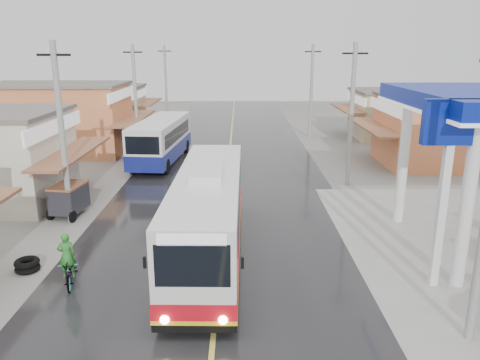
# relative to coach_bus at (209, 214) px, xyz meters

# --- Properties ---
(ground) EXTENTS (120.00, 120.00, 0.00)m
(ground) POSITION_rel_coach_bus_xyz_m (0.42, -5.38, -1.68)
(ground) COLOR slate
(ground) RESTS_ON ground
(road) EXTENTS (12.00, 90.00, 0.02)m
(road) POSITION_rel_coach_bus_xyz_m (0.42, 9.62, -1.67)
(road) COLOR black
(road) RESTS_ON ground
(centre_line) EXTENTS (0.15, 90.00, 0.01)m
(centre_line) POSITION_rel_coach_bus_xyz_m (0.42, 9.62, -1.65)
(centre_line) COLOR #D8CC4C
(centre_line) RESTS_ON road
(shopfronts_left) EXTENTS (11.00, 44.00, 5.20)m
(shopfronts_left) POSITION_rel_coach_bus_xyz_m (-12.58, 12.62, -1.68)
(shopfronts_left) COLOR tan
(shopfronts_left) RESTS_ON ground
(utility_poles_left) EXTENTS (1.60, 50.00, 8.00)m
(utility_poles_left) POSITION_rel_coach_bus_xyz_m (-6.58, 10.62, -1.68)
(utility_poles_left) COLOR gray
(utility_poles_left) RESTS_ON ground
(utility_poles_right) EXTENTS (1.60, 36.00, 8.00)m
(utility_poles_right) POSITION_rel_coach_bus_xyz_m (7.42, 9.62, -1.68)
(utility_poles_right) COLOR gray
(utility_poles_right) RESTS_ON ground
(coach_bus) EXTENTS (2.66, 11.16, 3.47)m
(coach_bus) POSITION_rel_coach_bus_xyz_m (0.00, 0.00, 0.00)
(coach_bus) COLOR silver
(coach_bus) RESTS_ON road
(second_bus) EXTENTS (3.18, 9.11, 2.96)m
(second_bus) POSITION_rel_coach_bus_xyz_m (-4.23, 15.19, -0.08)
(second_bus) COLOR silver
(second_bus) RESTS_ON road
(cyclist) EXTENTS (1.02, 1.88, 1.92)m
(cyclist) POSITION_rel_coach_bus_xyz_m (-4.50, -2.33, -1.05)
(cyclist) COLOR black
(cyclist) RESTS_ON ground
(tricycle_near) EXTENTS (1.59, 2.18, 1.54)m
(tricycle_near) POSITION_rel_coach_bus_xyz_m (-6.88, 4.41, -0.79)
(tricycle_near) COLOR #26262D
(tricycle_near) RESTS_ON ground
(tyre_stack) EXTENTS (0.87, 0.87, 0.45)m
(tyre_stack) POSITION_rel_coach_bus_xyz_m (-6.41, -1.32, -1.45)
(tyre_stack) COLOR black
(tyre_stack) RESTS_ON ground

